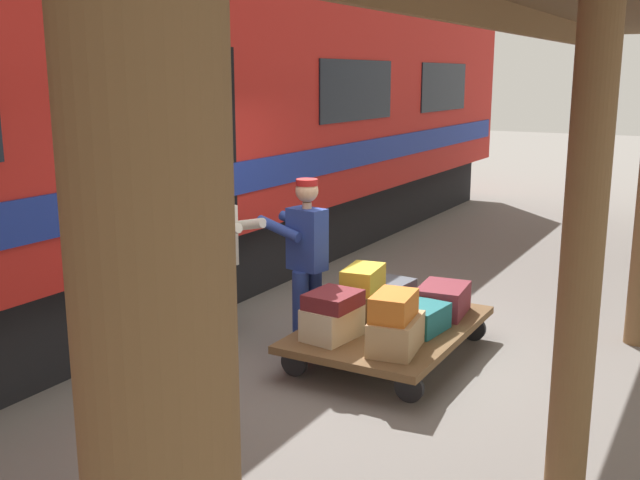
# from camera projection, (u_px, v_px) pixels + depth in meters

# --- Properties ---
(ground_plane) EXTENTS (60.00, 60.00, 0.00)m
(ground_plane) POSITION_uv_depth(u_px,v_px,m) (362.00, 358.00, 7.12)
(ground_plane) COLOR slate
(train_car) EXTENTS (3.02, 19.94, 4.00)m
(train_car) POSITION_uv_depth(u_px,v_px,m) (97.00, 130.00, 8.27)
(train_car) COLOR #B21E19
(train_car) RESTS_ON ground_plane
(luggage_cart) EXTENTS (1.40, 2.11, 0.32)m
(luggage_cart) POSITION_uv_depth(u_px,v_px,m) (390.00, 329.00, 7.10)
(luggage_cart) COLOR brown
(luggage_cart) RESTS_ON ground_plane
(suitcase_tan_vintage) EXTENTS (0.46, 0.64, 0.29)m
(suitcase_tan_vintage) POSITION_uv_depth(u_px,v_px,m) (396.00, 334.00, 6.41)
(suitcase_tan_vintage) COLOR tan
(suitcase_tan_vintage) RESTS_ON luggage_cart
(suitcase_brown_leather) EXTENTS (0.46, 0.48, 0.30)m
(suitcase_brown_leather) POSITION_uv_depth(u_px,v_px,m) (361.00, 305.00, 7.21)
(suitcase_brown_leather) COLOR brown
(suitcase_brown_leather) RESTS_ON luggage_cart
(suitcase_teal_softside) EXTENTS (0.44, 0.54, 0.24)m
(suitcase_teal_softside) POSITION_uv_depth(u_px,v_px,m) (421.00, 318.00, 6.91)
(suitcase_teal_softside) COLOR #1E666B
(suitcase_teal_softside) RESTS_ON luggage_cart
(suitcase_cream_canvas) EXTENTS (0.44, 0.57, 0.29)m
(suitcase_cream_canvas) POSITION_uv_depth(u_px,v_px,m) (332.00, 322.00, 6.71)
(suitcase_cream_canvas) COLOR beige
(suitcase_cream_canvas) RESTS_ON luggage_cart
(suitcase_burgundy_valise) EXTENTS (0.50, 0.63, 0.29)m
(suitcase_burgundy_valise) POSITION_uv_depth(u_px,v_px,m) (443.00, 300.00, 7.40)
(suitcase_burgundy_valise) COLOR maroon
(suitcase_burgundy_valise) RESTS_ON luggage_cart
(suitcase_slate_roller) EXTENTS (0.49, 0.62, 0.24)m
(suitcase_slate_roller) POSITION_uv_depth(u_px,v_px,m) (385.00, 293.00, 7.70)
(suitcase_slate_roller) COLOR #4C515B
(suitcase_slate_roller) RESTS_ON luggage_cart
(suitcase_orange_carryall) EXTENTS (0.38, 0.52, 0.22)m
(suitcase_orange_carryall) POSITION_uv_depth(u_px,v_px,m) (394.00, 306.00, 6.34)
(suitcase_orange_carryall) COLOR #CC6B23
(suitcase_orange_carryall) RESTS_ON suitcase_tan_vintage
(suitcase_maroon_trunk) EXTENTS (0.43, 0.49, 0.14)m
(suitcase_maroon_trunk) POSITION_uv_depth(u_px,v_px,m) (333.00, 300.00, 6.64)
(suitcase_maroon_trunk) COLOR maroon
(suitcase_maroon_trunk) RESTS_ON suitcase_cream_canvas
(suitcase_yellow_case) EXTENTS (0.37, 0.55, 0.23)m
(suitcase_yellow_case) POSITION_uv_depth(u_px,v_px,m) (363.00, 279.00, 7.17)
(suitcase_yellow_case) COLOR gold
(suitcase_yellow_case) RESTS_ON suitcase_brown_leather
(porter_in_overalls) EXTENTS (0.71, 0.51, 1.70)m
(porter_in_overalls) POSITION_uv_depth(u_px,v_px,m) (306.00, 259.00, 7.17)
(porter_in_overalls) COLOR navy
(porter_in_overalls) RESTS_ON ground_plane
(porter_by_door) EXTENTS (0.71, 0.51, 1.70)m
(porter_by_door) POSITION_uv_depth(u_px,v_px,m) (220.00, 254.00, 7.35)
(porter_by_door) COLOR #332D28
(porter_by_door) RESTS_ON ground_plane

